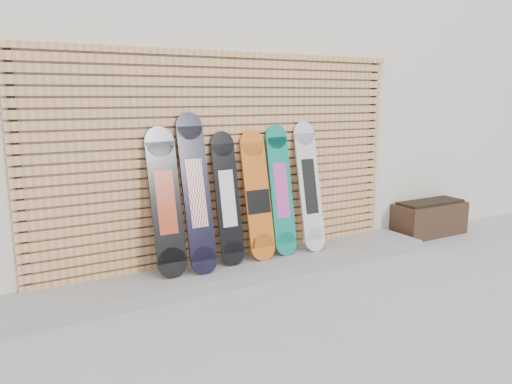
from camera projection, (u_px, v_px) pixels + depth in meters
ground at (289, 293)px, 4.74m from camera, size 80.00×80.00×0.00m
building at (192, 99)px, 7.63m from camera, size 12.00×5.00×3.60m
concrete_step at (242, 269)px, 5.24m from camera, size 4.60×0.70×0.12m
slat_wall at (228, 157)px, 5.27m from camera, size 4.26×0.08×2.29m
planter_box at (429, 218)px, 6.71m from camera, size 1.03×0.43×0.47m
snowboard_0 at (166, 202)px, 4.79m from camera, size 0.30×0.33×1.44m
snowboard_1 at (196, 193)px, 4.91m from camera, size 0.28×0.39×1.57m
snowboard_2 at (228, 199)px, 5.14m from camera, size 0.26×0.30×1.37m
snowboard_3 at (258, 196)px, 5.31m from camera, size 0.29×0.32×1.38m
snowboard_4 at (281, 190)px, 5.46m from camera, size 0.27×0.29×1.42m
snowboard_5 at (309, 186)px, 5.62m from camera, size 0.27×0.33×1.45m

